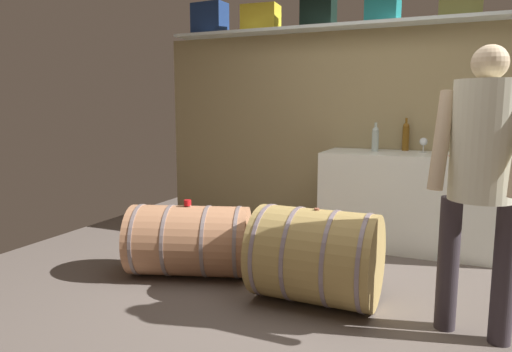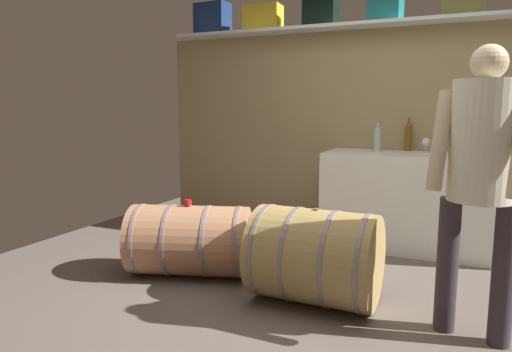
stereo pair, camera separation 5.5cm
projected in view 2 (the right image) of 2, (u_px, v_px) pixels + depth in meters
ground_plane at (347, 285)px, 3.62m from camera, size 6.19×7.30×0.02m
back_wall_panel at (386, 134)px, 4.84m from camera, size 4.99×0.10×2.13m
high_shelf_board at (388, 24)px, 4.55m from camera, size 4.59×0.40×0.03m
toolcase_navy at (213, 19)px, 5.31m from camera, size 0.39×0.25×0.34m
toolcase_yellow at (263, 18)px, 5.06m from camera, size 0.40×0.28×0.27m
toolcase_black at (321, 9)px, 4.79m from camera, size 0.35×0.22×0.35m
toolcase_teal at (385, 11)px, 4.54m from camera, size 0.32×0.27×0.21m
toolcase_olive at (464, 4)px, 4.25m from camera, size 0.37×0.30×0.23m
work_cabinet at (415, 202)px, 4.44m from camera, size 1.69×0.65×0.91m
wine_bottle_clear at (377, 138)px, 4.57m from camera, size 0.07×0.07×0.28m
wine_bottle_amber at (408, 136)px, 4.63m from camera, size 0.07×0.07×0.32m
wine_glass at (426, 142)px, 4.45m from camera, size 0.08×0.08×0.14m
red_funnel at (458, 151)px, 4.11m from camera, size 0.11×0.11×0.10m
wine_barrel_near at (190, 240)px, 3.77m from camera, size 1.07×0.82×0.58m
wine_barrel_far at (315, 256)px, 3.23m from camera, size 0.85×0.67×0.67m
tasting_cup at (188, 203)px, 3.73m from camera, size 0.06×0.06×0.05m
winemaker_pouring at (482, 163)px, 2.63m from camera, size 0.54×0.46×1.69m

